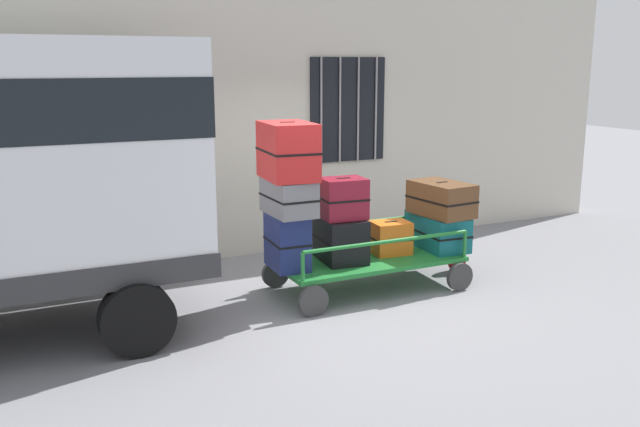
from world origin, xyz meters
name	(u,v)px	position (x,y,z in m)	size (l,w,h in m)	color
ground_plane	(342,297)	(0.00, 0.00, 0.00)	(40.00, 40.00, 0.00)	gray
building_wall	(266,75)	(0.01, 2.32, 2.50)	(12.00, 0.38, 5.00)	beige
luggage_cart	(367,263)	(0.40, 0.13, 0.33)	(2.28, 1.14, 0.39)	#1E722D
cart_railing	(368,235)	(0.40, 0.13, 0.67)	(2.17, 1.00, 0.33)	#1E722D
suitcase_left_bottom	(287,241)	(-0.62, 0.16, 0.71)	(0.41, 0.61, 0.64)	navy
suitcase_left_middle	(289,197)	(-0.62, 0.10, 1.22)	(0.44, 0.72, 0.40)	slate
suitcase_left_top	(288,151)	(-0.62, 0.12, 1.73)	(0.58, 0.82, 0.62)	#B21E1E
suitcase_midleft_bottom	(341,239)	(0.06, 0.17, 0.65)	(0.54, 0.72, 0.52)	black
suitcase_midleft_middle	(343,198)	(0.06, 0.11, 1.15)	(0.54, 0.44, 0.48)	maroon
suitcase_center_bottom	(390,238)	(0.74, 0.17, 0.59)	(0.49, 0.40, 0.40)	orange
suitcase_midright_bottom	(437,231)	(1.42, 0.16, 0.60)	(0.53, 0.90, 0.43)	#0F5960
suitcase_midright_middle	(441,199)	(1.42, 0.10, 1.03)	(0.58, 0.85, 0.42)	brown
backpack	(456,255)	(1.80, 0.24, 0.22)	(0.27, 0.22, 0.44)	maroon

